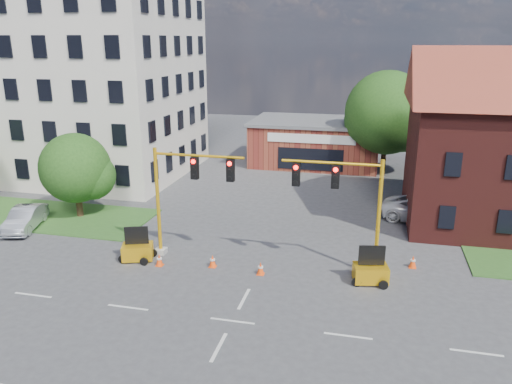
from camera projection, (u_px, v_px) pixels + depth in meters
ground at (232, 321)px, 21.84m from camera, size 120.00×120.00×0.00m
grass_verge_nw at (1, 212)px, 35.55m from camera, size 22.00×6.00×0.08m
lane_markings at (211, 362)px, 19.04m from camera, size 60.00×36.00×0.01m
office_block at (80, 57)px, 43.60m from camera, size 18.40×15.40×20.60m
brick_shop at (316, 142)px, 49.09m from camera, size 12.40×8.40×4.30m
tree_large at (391, 115)px, 43.92m from camera, size 7.73×7.37×9.31m
tree_nw_front at (79, 170)px, 33.74m from camera, size 4.97×4.73×5.85m
signal_mast_west at (185, 190)px, 27.23m from camera, size 5.30×0.60×6.20m
signal_mast_east at (346, 202)px, 25.30m from camera, size 5.30×0.60×6.20m
trailer_west at (138, 250)px, 27.72m from camera, size 1.93×1.60×1.89m
trailer_east at (371, 272)px, 25.13m from camera, size 1.87×1.44×1.92m
cone_a at (159, 260)px, 27.08m from camera, size 0.40×0.40×0.70m
cone_b at (213, 261)px, 26.94m from camera, size 0.40×0.40×0.70m
cone_c at (261, 268)px, 26.08m from camera, size 0.40×0.40×0.70m
cone_d at (413, 262)px, 26.86m from camera, size 0.40×0.40×0.70m
pickup_white at (428, 210)px, 33.50m from camera, size 6.34×3.83×1.65m
sedan_silver_front at (25, 218)px, 32.23m from camera, size 2.68×4.66×1.45m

